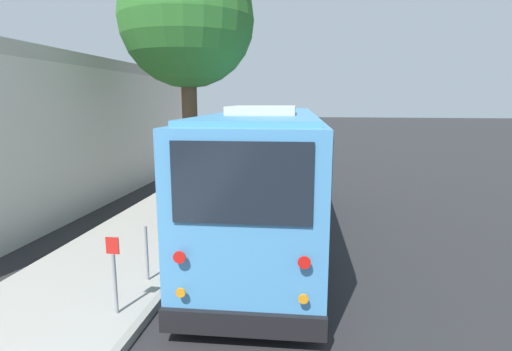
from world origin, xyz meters
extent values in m
plane|color=#28282B|center=(0.00, 0.00, 0.00)|extent=(160.00, 160.00, 0.00)
cube|color=#A3A099|center=(0.00, 3.35, 0.07)|extent=(80.00, 3.20, 0.15)
cube|color=gray|center=(0.00, 1.68, 0.07)|extent=(80.00, 0.14, 0.15)
cube|color=#4C93D1|center=(0.85, 0.17, 1.75)|extent=(10.73, 2.87, 3.00)
cube|color=black|center=(0.85, 0.17, 0.39)|extent=(10.78, 2.93, 0.28)
cube|color=black|center=(0.85, 0.17, 2.40)|extent=(9.86, 2.92, 1.44)
cube|color=black|center=(6.19, 0.39, 2.40)|extent=(0.12, 2.13, 1.51)
cube|color=black|center=(-4.49, -0.06, 2.51)|extent=(0.11, 1.95, 1.15)
cube|color=black|center=(6.19, 0.39, 3.10)|extent=(0.11, 1.75, 0.22)
cube|color=#4C93D1|center=(0.85, 0.17, 3.28)|extent=(10.07, 2.62, 0.10)
cube|color=silver|center=(-1.04, 0.09, 3.40)|extent=(2.01, 1.46, 0.20)
cube|color=black|center=(6.22, 0.39, 0.43)|extent=(0.20, 2.45, 0.36)
cube|color=black|center=(-4.51, -0.06, 0.43)|extent=(0.20, 2.45, 0.36)
cylinder|color=red|center=(-4.60, 0.81, 1.45)|extent=(0.04, 0.18, 0.18)
cylinder|color=orange|center=(-4.60, 0.81, 0.91)|extent=(0.04, 0.14, 0.14)
cylinder|color=red|center=(-4.53, -0.94, 1.45)|extent=(0.04, 0.18, 0.18)
cylinder|color=orange|center=(-4.53, -0.94, 0.91)|extent=(0.04, 0.14, 0.14)
cube|color=white|center=(6.24, 1.21, 0.60)|extent=(0.05, 0.32, 0.18)
cube|color=white|center=(6.31, -0.42, 0.60)|extent=(0.05, 0.32, 0.18)
cube|color=black|center=(5.78, 1.75, 2.69)|extent=(0.06, 0.10, 0.24)
cylinder|color=black|center=(3.95, 1.36, 0.45)|extent=(0.91, 0.34, 0.90)
cylinder|color=slate|center=(3.95, 1.36, 0.45)|extent=(0.42, 0.34, 0.41)
cylinder|color=black|center=(4.04, -0.76, 0.45)|extent=(0.91, 0.34, 0.90)
cylinder|color=slate|center=(4.04, -0.76, 0.45)|extent=(0.42, 0.34, 0.41)
cylinder|color=black|center=(-2.17, 1.10, 0.45)|extent=(0.91, 0.34, 0.90)
cylinder|color=slate|center=(-2.17, 1.10, 0.45)|extent=(0.42, 0.34, 0.41)
cylinder|color=black|center=(-2.08, -1.02, 0.45)|extent=(0.91, 0.34, 0.90)
cylinder|color=slate|center=(-2.08, -1.02, 0.45)|extent=(0.42, 0.34, 0.41)
cube|color=black|center=(13.87, 0.53, 0.47)|extent=(4.09, 1.77, 0.62)
cube|color=black|center=(13.76, 0.53, 1.02)|extent=(1.96, 1.48, 0.48)
cube|color=black|center=(13.76, 0.53, 1.26)|extent=(1.88, 1.44, 0.05)
cube|color=black|center=(15.91, 0.59, 0.26)|extent=(0.13, 1.60, 0.20)
cube|color=black|center=(11.82, 0.47, 0.26)|extent=(0.13, 1.60, 0.20)
cylinder|color=black|center=(15.12, 1.32, 0.31)|extent=(0.63, 0.22, 0.63)
cylinder|color=slate|center=(15.12, 1.32, 0.31)|extent=(0.29, 0.23, 0.28)
cylinder|color=black|center=(15.16, -0.18, 0.31)|extent=(0.63, 0.22, 0.63)
cylinder|color=slate|center=(15.16, -0.18, 0.31)|extent=(0.29, 0.23, 0.28)
cylinder|color=black|center=(12.57, 1.24, 0.31)|extent=(0.63, 0.22, 0.63)
cylinder|color=slate|center=(12.57, 1.24, 0.31)|extent=(0.29, 0.23, 0.28)
cylinder|color=black|center=(12.61, -0.25, 0.31)|extent=(0.63, 0.22, 0.63)
cylinder|color=slate|center=(12.61, -0.25, 0.31)|extent=(0.29, 0.23, 0.28)
cube|color=#A8AAAF|center=(20.90, 0.41, 0.49)|extent=(4.31, 1.85, 0.64)
cube|color=black|center=(20.79, 0.41, 1.05)|extent=(2.06, 1.54, 0.48)
cube|color=#A8AAAF|center=(20.79, 0.41, 1.29)|extent=(1.98, 1.50, 0.05)
cube|color=black|center=(23.05, 0.48, 0.26)|extent=(0.13, 1.66, 0.20)
cube|color=black|center=(18.75, 0.34, 0.26)|extent=(0.13, 1.66, 0.20)
cylinder|color=black|center=(22.22, 1.24, 0.33)|extent=(0.66, 0.22, 0.66)
cylinder|color=slate|center=(22.22, 1.24, 0.33)|extent=(0.30, 0.23, 0.30)
cylinder|color=black|center=(22.27, -0.32, 0.33)|extent=(0.66, 0.22, 0.66)
cylinder|color=slate|center=(22.27, -0.32, 0.33)|extent=(0.30, 0.23, 0.30)
cylinder|color=black|center=(19.53, 1.15, 0.33)|extent=(0.66, 0.22, 0.66)
cylinder|color=slate|center=(19.53, 1.15, 0.33)|extent=(0.30, 0.23, 0.30)
cylinder|color=black|center=(19.58, -0.41, 0.33)|extent=(0.66, 0.22, 0.66)
cylinder|color=slate|center=(19.58, -0.41, 0.33)|extent=(0.30, 0.23, 0.30)
cube|color=silver|center=(26.75, 0.52, 0.47)|extent=(4.26, 1.74, 0.62)
cube|color=black|center=(26.64, 0.52, 1.02)|extent=(2.03, 1.46, 0.48)
cube|color=silver|center=(26.64, 0.52, 1.26)|extent=(1.95, 1.42, 0.05)
cube|color=black|center=(28.88, 0.58, 0.26)|extent=(0.13, 1.57, 0.20)
cube|color=black|center=(24.62, 0.46, 0.26)|extent=(0.13, 1.57, 0.20)
cylinder|color=black|center=(28.06, 1.29, 0.32)|extent=(0.64, 0.22, 0.63)
cylinder|color=slate|center=(28.06, 1.29, 0.32)|extent=(0.29, 0.23, 0.28)
cylinder|color=black|center=(28.10, -0.17, 0.32)|extent=(0.64, 0.22, 0.63)
cylinder|color=slate|center=(28.10, -0.17, 0.32)|extent=(0.29, 0.23, 0.28)
cylinder|color=black|center=(25.40, 1.21, 0.32)|extent=(0.64, 0.22, 0.63)
cylinder|color=slate|center=(25.40, 1.21, 0.32)|extent=(0.29, 0.23, 0.28)
cylinder|color=black|center=(25.44, -0.25, 0.32)|extent=(0.64, 0.22, 0.63)
cylinder|color=slate|center=(25.44, -0.25, 0.32)|extent=(0.29, 0.23, 0.28)
cube|color=#19234C|center=(33.86, 0.72, 0.48)|extent=(4.61, 1.87, 0.64)
cube|color=black|center=(33.74, 0.71, 1.04)|extent=(2.21, 1.53, 0.48)
cube|color=#19234C|center=(33.74, 0.71, 1.28)|extent=(2.12, 1.49, 0.05)
cube|color=black|center=(36.15, 0.82, 0.26)|extent=(0.15, 1.62, 0.20)
cube|color=black|center=(31.57, 0.61, 0.26)|extent=(0.15, 1.62, 0.20)
cylinder|color=black|center=(35.26, 1.54, 0.33)|extent=(0.66, 0.23, 0.65)
cylinder|color=slate|center=(35.26, 1.54, 0.33)|extent=(0.30, 0.23, 0.29)
cylinder|color=black|center=(35.33, 0.02, 0.33)|extent=(0.66, 0.23, 0.65)
cylinder|color=slate|center=(35.33, 0.02, 0.33)|extent=(0.30, 0.23, 0.29)
cylinder|color=black|center=(32.40, 1.41, 0.33)|extent=(0.66, 0.23, 0.65)
cylinder|color=slate|center=(32.40, 1.41, 0.33)|extent=(0.30, 0.23, 0.29)
cylinder|color=black|center=(32.46, -0.10, 0.33)|extent=(0.66, 0.23, 0.65)
cylinder|color=slate|center=(32.46, -0.10, 0.33)|extent=(0.30, 0.23, 0.29)
cylinder|color=brown|center=(3.13, 3.07, 2.40)|extent=(0.50, 0.50, 4.50)
sphere|color=#2D6B28|center=(3.13, 3.07, 6.14)|extent=(4.27, 4.27, 4.27)
cylinder|color=gray|center=(-4.02, 2.14, 0.67)|extent=(0.06, 0.06, 1.04)
cube|color=red|center=(-4.02, 2.14, 1.33)|extent=(0.02, 0.22, 0.28)
cylinder|color=gray|center=(-2.76, 2.14, 0.70)|extent=(0.06, 0.06, 1.10)
cylinder|color=red|center=(9.63, 2.05, 0.47)|extent=(0.22, 0.22, 0.65)
sphere|color=red|center=(9.63, 2.05, 0.86)|extent=(0.20, 0.20, 0.20)
cube|color=#B1A99C|center=(3.15, 6.34, 4.87)|extent=(17.53, 0.30, 0.40)
camera|label=1|loc=(-9.70, -1.04, 3.62)|focal=28.00mm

